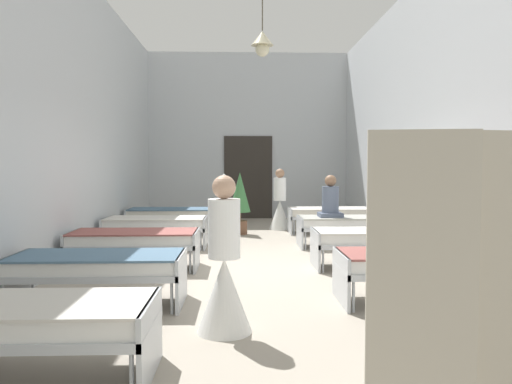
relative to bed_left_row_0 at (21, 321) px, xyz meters
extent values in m
cube|color=#9E9384|center=(1.83, 3.80, -0.49)|extent=(6.36, 14.48, 0.10)
cube|color=silver|center=(1.83, 10.84, 1.97)|extent=(6.16, 0.20, 4.81)
cube|color=silver|center=(-1.15, 3.80, 1.97)|extent=(0.20, 13.88, 4.81)
cube|color=silver|center=(4.81, 3.80, 1.97)|extent=(0.20, 13.88, 4.81)
cube|color=#2D2823|center=(1.83, 10.72, 0.76)|extent=(1.40, 0.06, 2.40)
cylinder|color=brown|center=(2.03, 6.23, 4.07)|extent=(0.02, 0.02, 0.60)
cone|color=beige|center=(2.03, 6.23, 3.62)|extent=(0.44, 0.44, 0.28)
sphere|color=beige|center=(2.03, 6.23, 3.40)|extent=(0.28, 0.28, 0.28)
cylinder|color=#B7BCC1|center=(0.87, -0.36, -0.27)|extent=(0.03, 0.03, 0.34)
cylinder|color=#B7BCC1|center=(0.87, 0.36, -0.27)|extent=(0.03, 0.03, 0.34)
cube|color=#B7BCC1|center=(0.00, 0.00, -0.06)|extent=(1.90, 0.84, 0.07)
cube|color=#B7BCC1|center=(0.93, 0.00, -0.15)|extent=(0.04, 0.84, 0.57)
cube|color=white|center=(0.00, 0.00, 0.04)|extent=(1.82, 0.78, 0.14)
cube|color=beige|center=(0.00, 0.00, 0.12)|extent=(1.86, 0.82, 0.02)
cylinder|color=#B7BCC1|center=(2.79, -0.36, -0.27)|extent=(0.03, 0.03, 0.34)
cylinder|color=#B7BCC1|center=(2.79, 0.36, -0.27)|extent=(0.03, 0.03, 0.34)
cube|color=#B7BCC1|center=(2.73, 0.00, -0.15)|extent=(0.04, 0.84, 0.57)
cylinder|color=#B7BCC1|center=(-0.87, 1.54, -0.27)|extent=(0.03, 0.03, 0.34)
cylinder|color=#B7BCC1|center=(-0.87, 2.26, -0.27)|extent=(0.03, 0.03, 0.34)
cylinder|color=#B7BCC1|center=(0.87, 1.54, -0.27)|extent=(0.03, 0.03, 0.34)
cylinder|color=#B7BCC1|center=(0.87, 2.26, -0.27)|extent=(0.03, 0.03, 0.34)
cube|color=#B7BCC1|center=(0.00, 1.90, -0.06)|extent=(1.90, 0.84, 0.07)
cube|color=#B7BCC1|center=(-0.93, 1.90, -0.15)|extent=(0.04, 0.84, 0.57)
cube|color=#B7BCC1|center=(0.93, 1.90, -0.15)|extent=(0.04, 0.84, 0.57)
cube|color=white|center=(0.00, 1.90, 0.04)|extent=(1.82, 0.78, 0.14)
cube|color=slate|center=(0.00, 1.90, 0.12)|extent=(1.86, 0.82, 0.02)
cylinder|color=#B7BCC1|center=(2.79, 1.54, -0.27)|extent=(0.03, 0.03, 0.34)
cylinder|color=#B7BCC1|center=(2.79, 2.26, -0.27)|extent=(0.03, 0.03, 0.34)
cylinder|color=#B7BCC1|center=(4.53, 2.26, -0.27)|extent=(0.03, 0.03, 0.34)
cube|color=#B7BCC1|center=(3.66, 1.90, -0.06)|extent=(1.90, 0.84, 0.07)
cube|color=#B7BCC1|center=(2.73, 1.90, -0.15)|extent=(0.04, 0.84, 0.57)
cube|color=#B7BCC1|center=(4.59, 1.90, -0.15)|extent=(0.04, 0.84, 0.57)
cube|color=white|center=(3.66, 1.90, 0.04)|extent=(1.82, 0.78, 0.14)
cube|color=#8C4C47|center=(3.66, 1.90, 0.12)|extent=(1.86, 0.82, 0.02)
cylinder|color=#B7BCC1|center=(-0.87, 3.44, -0.27)|extent=(0.03, 0.03, 0.34)
cylinder|color=#B7BCC1|center=(-0.87, 4.16, -0.27)|extent=(0.03, 0.03, 0.34)
cylinder|color=#B7BCC1|center=(0.87, 3.44, -0.27)|extent=(0.03, 0.03, 0.34)
cylinder|color=#B7BCC1|center=(0.87, 4.16, -0.27)|extent=(0.03, 0.03, 0.34)
cube|color=#B7BCC1|center=(0.00, 3.80, -0.06)|extent=(1.90, 0.84, 0.07)
cube|color=#B7BCC1|center=(-0.93, 3.80, -0.15)|extent=(0.04, 0.84, 0.57)
cube|color=#B7BCC1|center=(0.93, 3.80, -0.15)|extent=(0.04, 0.84, 0.57)
cube|color=white|center=(0.00, 3.80, 0.04)|extent=(1.82, 0.78, 0.14)
cube|color=#8C4C47|center=(0.00, 3.80, 0.12)|extent=(1.86, 0.82, 0.02)
cylinder|color=#B7BCC1|center=(2.79, 3.44, -0.27)|extent=(0.03, 0.03, 0.34)
cylinder|color=#B7BCC1|center=(2.79, 4.16, -0.27)|extent=(0.03, 0.03, 0.34)
cylinder|color=#B7BCC1|center=(4.53, 3.44, -0.27)|extent=(0.03, 0.03, 0.34)
cylinder|color=#B7BCC1|center=(4.53, 4.16, -0.27)|extent=(0.03, 0.03, 0.34)
cube|color=#B7BCC1|center=(3.66, 3.80, -0.06)|extent=(1.90, 0.84, 0.07)
cube|color=#B7BCC1|center=(2.73, 3.80, -0.15)|extent=(0.04, 0.84, 0.57)
cube|color=#B7BCC1|center=(4.59, 3.80, -0.15)|extent=(0.04, 0.84, 0.57)
cube|color=white|center=(3.66, 3.80, 0.04)|extent=(1.82, 0.78, 0.14)
cube|color=beige|center=(3.66, 3.80, 0.12)|extent=(1.86, 0.82, 0.02)
cylinder|color=#B7BCC1|center=(-0.87, 5.34, -0.27)|extent=(0.03, 0.03, 0.34)
cylinder|color=#B7BCC1|center=(-0.87, 6.06, -0.27)|extent=(0.03, 0.03, 0.34)
cylinder|color=#B7BCC1|center=(0.87, 5.34, -0.27)|extent=(0.03, 0.03, 0.34)
cylinder|color=#B7BCC1|center=(0.87, 6.06, -0.27)|extent=(0.03, 0.03, 0.34)
cube|color=#B7BCC1|center=(0.00, 5.70, -0.06)|extent=(1.90, 0.84, 0.07)
cube|color=#B7BCC1|center=(-0.93, 5.70, -0.15)|extent=(0.04, 0.84, 0.57)
cube|color=#B7BCC1|center=(0.93, 5.70, -0.15)|extent=(0.04, 0.84, 0.57)
cube|color=white|center=(0.00, 5.70, 0.04)|extent=(1.82, 0.78, 0.14)
cube|color=beige|center=(0.00, 5.70, 0.12)|extent=(1.86, 0.82, 0.02)
cylinder|color=#B7BCC1|center=(2.79, 5.34, -0.27)|extent=(0.03, 0.03, 0.34)
cylinder|color=#B7BCC1|center=(2.79, 6.06, -0.27)|extent=(0.03, 0.03, 0.34)
cylinder|color=#B7BCC1|center=(4.53, 5.34, -0.27)|extent=(0.03, 0.03, 0.34)
cylinder|color=#B7BCC1|center=(4.53, 6.06, -0.27)|extent=(0.03, 0.03, 0.34)
cube|color=#B7BCC1|center=(3.66, 5.70, -0.06)|extent=(1.90, 0.84, 0.07)
cube|color=#B7BCC1|center=(2.73, 5.70, -0.15)|extent=(0.04, 0.84, 0.57)
cube|color=#B7BCC1|center=(4.59, 5.70, -0.15)|extent=(0.04, 0.84, 0.57)
cube|color=white|center=(3.66, 5.70, 0.04)|extent=(1.82, 0.78, 0.14)
cube|color=#9E9E93|center=(3.66, 5.70, 0.12)|extent=(1.86, 0.82, 0.02)
cylinder|color=#B7BCC1|center=(-0.87, 7.24, -0.27)|extent=(0.03, 0.03, 0.34)
cylinder|color=#B7BCC1|center=(-0.87, 7.96, -0.27)|extent=(0.03, 0.03, 0.34)
cylinder|color=#B7BCC1|center=(0.87, 7.24, -0.27)|extent=(0.03, 0.03, 0.34)
cylinder|color=#B7BCC1|center=(0.87, 7.96, -0.27)|extent=(0.03, 0.03, 0.34)
cube|color=#B7BCC1|center=(0.00, 7.60, -0.06)|extent=(1.90, 0.84, 0.07)
cube|color=#B7BCC1|center=(-0.93, 7.60, -0.15)|extent=(0.04, 0.84, 0.57)
cube|color=#B7BCC1|center=(0.93, 7.60, -0.15)|extent=(0.04, 0.84, 0.57)
cube|color=silver|center=(0.00, 7.60, 0.04)|extent=(1.82, 0.78, 0.14)
cube|color=slate|center=(0.00, 7.60, 0.12)|extent=(1.86, 0.82, 0.02)
cylinder|color=#B7BCC1|center=(2.79, 7.24, -0.27)|extent=(0.03, 0.03, 0.34)
cylinder|color=#B7BCC1|center=(2.79, 7.96, -0.27)|extent=(0.03, 0.03, 0.34)
cylinder|color=#B7BCC1|center=(4.53, 7.24, -0.27)|extent=(0.03, 0.03, 0.34)
cylinder|color=#B7BCC1|center=(4.53, 7.96, -0.27)|extent=(0.03, 0.03, 0.34)
cube|color=#B7BCC1|center=(3.66, 7.60, -0.06)|extent=(1.90, 0.84, 0.07)
cube|color=#B7BCC1|center=(2.73, 7.60, -0.15)|extent=(0.04, 0.84, 0.57)
cube|color=#B7BCC1|center=(4.59, 7.60, -0.15)|extent=(0.04, 0.84, 0.57)
cube|color=silver|center=(3.66, 7.60, 0.04)|extent=(1.82, 0.78, 0.14)
cube|color=beige|center=(3.66, 7.60, 0.12)|extent=(1.86, 0.82, 0.02)
cone|color=white|center=(1.44, 0.98, -0.09)|extent=(0.52, 0.52, 0.70)
cylinder|color=white|center=(1.44, 0.98, 0.54)|extent=(0.30, 0.30, 0.55)
sphere|color=tan|center=(1.44, 0.98, 0.92)|extent=(0.22, 0.22, 0.22)
cone|color=white|center=(1.44, 0.98, 1.00)|extent=(0.18, 0.18, 0.10)
cone|color=white|center=(2.55, 8.25, -0.09)|extent=(0.52, 0.52, 0.70)
cylinder|color=white|center=(2.55, 8.25, 0.54)|extent=(0.30, 0.30, 0.55)
sphere|color=#A87A5B|center=(2.55, 8.25, 0.92)|extent=(0.22, 0.22, 0.22)
cone|color=white|center=(2.55, 8.25, 1.00)|extent=(0.18, 0.18, 0.10)
cylinder|color=#515B70|center=(3.31, 5.69, 0.43)|extent=(0.32, 0.32, 0.58)
cube|color=#515B70|center=(3.31, 5.69, 0.18)|extent=(0.44, 0.44, 0.08)
sphere|color=#846047|center=(3.31, 5.69, 0.83)|extent=(0.22, 0.22, 0.22)
cylinder|color=gray|center=(3.31, 1.93, 0.43)|extent=(0.32, 0.32, 0.58)
cube|color=gray|center=(3.31, 1.93, 0.18)|extent=(0.44, 0.44, 0.08)
sphere|color=beige|center=(3.31, 1.93, 0.83)|extent=(0.22, 0.22, 0.22)
cylinder|color=brown|center=(1.59, 7.43, -0.29)|extent=(0.33, 0.33, 0.31)
cylinder|color=brown|center=(1.59, 7.43, -0.03)|extent=(0.06, 0.06, 0.20)
cone|color=#3D7A42|center=(1.59, 7.43, 0.52)|extent=(0.48, 0.48, 0.89)
cube|color=#BCB29E|center=(2.29, -1.68, 0.41)|extent=(0.42, 0.10, 1.70)
camera|label=1|loc=(1.59, -3.53, 1.13)|focal=34.29mm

